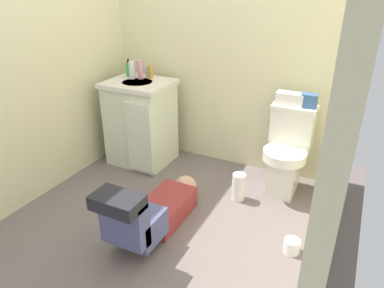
% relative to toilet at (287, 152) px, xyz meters
% --- Properties ---
extents(ground_plane, '(2.73, 3.15, 0.04)m').
position_rel_toilet_xyz_m(ground_plane, '(-0.71, -0.79, -0.39)').
color(ground_plane, '#6A5E5C').
extents(wall_back, '(2.39, 0.08, 2.40)m').
position_rel_toilet_xyz_m(wall_back, '(-0.71, 0.33, 0.83)').
color(wall_back, beige).
rests_on(wall_back, ground_plane).
extents(wall_left, '(0.08, 2.15, 2.40)m').
position_rel_toilet_xyz_m(wall_left, '(-1.87, -0.79, 0.83)').
color(wall_left, beige).
rests_on(wall_left, ground_plane).
extents(wall_right, '(0.08, 2.15, 2.40)m').
position_rel_toilet_xyz_m(wall_right, '(0.44, -0.79, 0.83)').
color(wall_right, beige).
rests_on(wall_right, ground_plane).
extents(toilet, '(0.36, 0.46, 0.75)m').
position_rel_toilet_xyz_m(toilet, '(0.00, 0.00, 0.00)').
color(toilet, silver).
rests_on(toilet, ground_plane).
extents(vanity_cabinet, '(0.60, 0.53, 0.82)m').
position_rel_toilet_xyz_m(vanity_cabinet, '(-1.41, -0.08, 0.05)').
color(vanity_cabinet, silver).
rests_on(vanity_cabinet, ground_plane).
extents(faucet, '(0.02, 0.02, 0.10)m').
position_rel_toilet_xyz_m(faucet, '(-1.41, 0.07, 0.50)').
color(faucet, silver).
rests_on(faucet, vanity_cabinet).
extents(person_plumber, '(0.39, 1.06, 0.52)m').
position_rel_toilet_xyz_m(person_plumber, '(-0.72, -0.99, -0.19)').
color(person_plumber, maroon).
rests_on(person_plumber, ground_plane).
extents(tissue_box, '(0.22, 0.11, 0.10)m').
position_rel_toilet_xyz_m(tissue_box, '(-0.05, 0.09, 0.43)').
color(tissue_box, silver).
rests_on(tissue_box, toilet).
extents(toiletry_bag, '(0.12, 0.09, 0.11)m').
position_rel_toilet_xyz_m(toiletry_bag, '(0.10, 0.09, 0.44)').
color(toiletry_bag, '#33598C').
rests_on(toiletry_bag, toilet).
extents(soap_dispenser, '(0.06, 0.06, 0.17)m').
position_rel_toilet_xyz_m(soap_dispenser, '(-1.60, 0.05, 0.52)').
color(soap_dispenser, '#3EA556').
rests_on(soap_dispenser, vanity_cabinet).
extents(bottle_white, '(0.06, 0.06, 0.17)m').
position_rel_toilet_xyz_m(bottle_white, '(-1.51, -0.02, 0.53)').
color(bottle_white, white).
rests_on(bottle_white, vanity_cabinet).
extents(bottle_pink, '(0.05, 0.05, 0.18)m').
position_rel_toilet_xyz_m(bottle_pink, '(-1.44, 0.01, 0.54)').
color(bottle_pink, pink).
rests_on(bottle_pink, vanity_cabinet).
extents(bottle_amber, '(0.04, 0.04, 0.12)m').
position_rel_toilet_xyz_m(bottle_amber, '(-1.37, 0.07, 0.51)').
color(bottle_amber, '#C78B35').
rests_on(bottle_amber, vanity_cabinet).
extents(paper_towel_roll, '(0.11, 0.11, 0.24)m').
position_rel_toilet_xyz_m(paper_towel_roll, '(-0.30, -0.32, -0.25)').
color(paper_towel_roll, white).
rests_on(paper_towel_roll, ground_plane).
extents(toilet_paper_roll, '(0.11, 0.11, 0.10)m').
position_rel_toilet_xyz_m(toilet_paper_roll, '(0.24, -0.76, -0.32)').
color(toilet_paper_roll, white).
rests_on(toilet_paper_roll, ground_plane).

